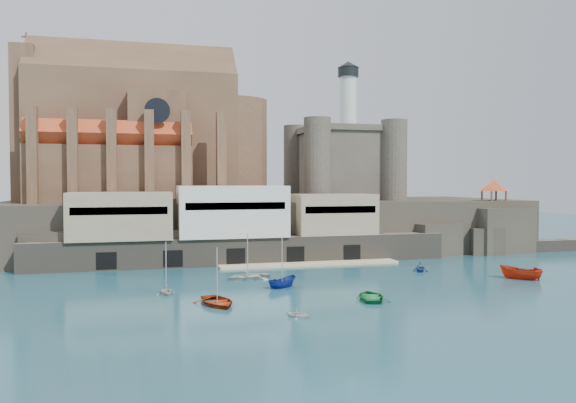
% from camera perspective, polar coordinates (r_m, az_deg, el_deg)
% --- Properties ---
extents(ground, '(300.00, 300.00, 0.00)m').
position_cam_1_polar(ground, '(75.48, 4.70, -8.43)').
color(ground, '#1A4957').
rests_on(ground, ground).
extents(promontory, '(100.00, 36.00, 10.00)m').
position_cam_1_polar(promontory, '(112.47, -1.98, -2.45)').
color(promontory, black).
rests_on(promontory, ground).
extents(quay, '(70.00, 12.00, 13.05)m').
position_cam_1_polar(quay, '(94.57, -5.77, -2.61)').
color(quay, '#5E584B').
rests_on(quay, ground).
extents(church, '(47.00, 25.93, 30.51)m').
position_cam_1_polar(church, '(112.29, -14.36, 6.27)').
color(church, brown).
rests_on(church, promontory).
extents(castle_keep, '(21.20, 21.20, 29.30)m').
position_cam_1_polar(castle_keep, '(118.42, 5.56, 4.25)').
color(castle_keep, '#433E35').
rests_on(castle_keep, promontory).
extents(rock_outcrop, '(14.50, 10.50, 8.70)m').
position_cam_1_polar(rock_outcrop, '(117.08, 20.19, -2.84)').
color(rock_outcrop, black).
rests_on(rock_outcrop, ground).
extents(pavilion, '(6.40, 6.40, 5.40)m').
position_cam_1_polar(pavilion, '(116.81, 20.19, 1.42)').
color(pavilion, brown).
rests_on(pavilion, rock_outcrop).
extents(boat_0, '(4.82, 2.34, 6.49)m').
position_cam_1_polar(boat_0, '(63.80, -7.20, -10.37)').
color(boat_0, '#942A0C').
rests_on(boat_0, ground).
extents(boat_1, '(2.43, 2.63, 2.61)m').
position_cam_1_polar(boat_1, '(57.78, 1.04, -11.67)').
color(boat_1, silver).
rests_on(boat_1, ground).
extents(boat_2, '(2.33, 2.31, 4.49)m').
position_cam_1_polar(boat_2, '(73.34, -0.61, -8.73)').
color(boat_2, navy).
rests_on(boat_2, ground).
extents(boat_3, '(4.48, 2.32, 6.03)m').
position_cam_1_polar(boat_3, '(67.00, 8.45, -9.78)').
color(boat_3, '#187535').
rests_on(boat_3, ground).
extents(boat_4, '(2.97, 2.21, 3.09)m').
position_cam_1_polar(boat_4, '(70.46, -12.26, -9.22)').
color(boat_4, beige).
rests_on(boat_4, ground).
extents(boat_5, '(3.07, 3.07, 5.71)m').
position_cam_1_polar(boat_5, '(85.81, 22.56, -7.31)').
color(boat_5, '#B0250B').
rests_on(boat_5, ground).
extents(boat_6, '(2.42, 4.72, 6.35)m').
position_cam_1_polar(boat_6, '(79.89, -4.12, -7.84)').
color(boat_6, beige).
rests_on(boat_6, ground).
extents(boat_7, '(3.33, 2.72, 3.34)m').
position_cam_1_polar(boat_7, '(88.67, 13.26, -6.91)').
color(boat_7, navy).
rests_on(boat_7, ground).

